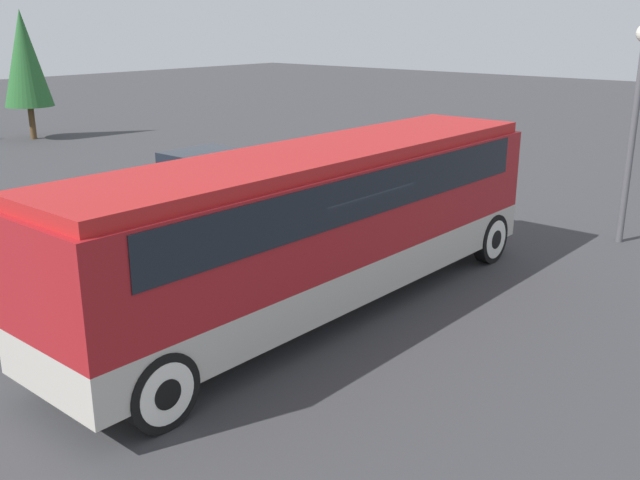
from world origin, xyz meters
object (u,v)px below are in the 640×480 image
at_px(tour_bus, 323,214).
at_px(lamp_post, 637,101).
at_px(parked_car_mid, 156,229).
at_px(parked_car_near, 205,175).

bearing_deg(tour_bus, lamp_post, -18.99).
bearing_deg(lamp_post, parked_car_mid, 136.92).
bearing_deg(tour_bus, parked_car_near, 62.75).
relative_size(tour_bus, lamp_post, 2.14).
relative_size(parked_car_mid, lamp_post, 0.79).
distance_m(parked_car_near, lamp_post, 12.45).
xyz_separation_m(parked_car_mid, lamp_post, (8.42, -7.87, 2.83)).
height_order(tour_bus, parked_car_mid, tour_bus).
relative_size(parked_car_near, parked_car_mid, 1.03).
distance_m(parked_car_near, parked_car_mid, 5.90).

